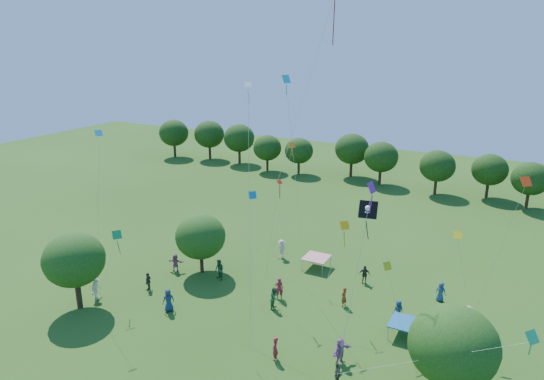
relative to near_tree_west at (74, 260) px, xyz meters
The scene contains 38 objects.
near_tree_west is the anchor object (origin of this frame).
near_tree_north 10.68m from the near_tree_west, 62.06° to the left, with size 4.46×4.46×5.50m.
near_tree_east 27.33m from the near_tree_west, ahead, with size 4.98×4.98×6.18m.
treeline 46.68m from the near_tree_west, 73.01° to the left, with size 88.01×8.77×6.77m.
tent_red_stripe 20.64m from the near_tree_west, 47.27° to the left, with size 2.20×2.20×1.10m.
tent_blue 25.08m from the near_tree_west, 18.55° to the left, with size 2.20×2.20×1.10m.
crowd_person_0 7.81m from the near_tree_west, 23.23° to the left, with size 0.91×0.49×1.85m, color navy.
crowd_person_1 21.04m from the near_tree_west, 27.97° to the left, with size 0.61×0.39×1.64m, color #96371B.
crowd_person_2 15.65m from the near_tree_west, 26.94° to the left, with size 0.89×0.48×1.81m, color #2A6231.
crowd_person_3 3.60m from the near_tree_west, 86.90° to the left, with size 1.18×0.53×1.81m, color beige.
crowd_person_4 23.65m from the near_tree_west, 37.20° to the left, with size 0.98×0.44×1.67m, color #3B352F.
crowd_person_5 9.52m from the near_tree_west, 72.10° to the left, with size 1.55×0.55×1.66m, color #A35F83.
crowd_person_6 24.86m from the near_tree_west, 23.30° to the left, with size 0.79×0.43×1.61m, color #1A304D.
crowd_person_7 16.08m from the near_tree_west, 32.50° to the left, with size 0.69×0.44×1.84m, color maroon.
crowd_person_8 11.92m from the near_tree_west, 51.20° to the left, with size 0.91×0.49×1.85m, color #285D33.
crowd_person_9 18.70m from the near_tree_west, 56.96° to the left, with size 1.21×0.55×1.86m, color beige.
crowd_person_10 6.43m from the near_tree_west, 58.11° to the left, with size 0.93×0.42×1.58m, color #413934.
crowd_person_11 20.97m from the near_tree_west, ahead, with size 1.71×0.61×1.83m, color #965796.
crowd_person_12 28.87m from the near_tree_west, 29.41° to the left, with size 0.81×0.44×1.65m, color navy.
crowd_person_13 16.97m from the near_tree_west, ahead, with size 0.63×0.40×1.68m, color maroon.
crowd_person_14 27.14m from the near_tree_west, 12.96° to the left, with size 0.92×0.50×1.86m, color #225032.
crowd_person_15 29.80m from the near_tree_west, 22.58° to the left, with size 1.04×0.46×1.58m, color #BCB696.
crowd_person_16 21.35m from the near_tree_west, ahead, with size 0.92×0.42×1.57m, color #3B372F.
pirate_kite 23.05m from the near_tree_west, ahead, with size 1.87×0.82×10.21m.
red_high_kite 23.00m from the near_tree_west, 25.78° to the left, with size 4.28×7.13×22.15m.
small_kite_0 16.06m from the near_tree_west, 32.73° to the left, with size 1.48×0.48×8.76m.
small_kite_1 31.87m from the near_tree_west, 19.92° to the left, with size 2.26×1.58×10.57m.
small_kite_2 28.22m from the near_tree_west, 20.76° to the left, with size 1.46×2.45×6.51m.
small_kite_3 29.49m from the near_tree_west, ahead, with size 9.98×0.76×5.61m.
small_kite_4 7.31m from the near_tree_west, 46.64° to the left, with size 0.58×2.32×12.55m.
small_kite_5 23.30m from the near_tree_west, ahead, with size 1.26×1.31×11.75m.
small_kite_6 17.89m from the near_tree_west, ahead, with size 0.74×0.98×16.71m.
small_kite_7 19.76m from the near_tree_west, 39.34° to the left, with size 1.83×1.01×16.33m.
small_kite_8 19.06m from the near_tree_west, 52.18° to the left, with size 1.45×1.94×10.29m.
small_kite_9 20.38m from the near_tree_west, 23.93° to the left, with size 1.27×3.41×6.29m.
small_kite_10 23.37m from the near_tree_west, 16.57° to the left, with size 1.28×1.37×4.72m.
small_kite_11 3.45m from the near_tree_west, 40.05° to the left, with size 0.94×2.34×4.84m.
small_kite_12 15.25m from the near_tree_west, ahead, with size 1.57×3.14×9.47m.
Camera 1 is at (13.58, -12.13, 20.15)m, focal length 32.00 mm.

